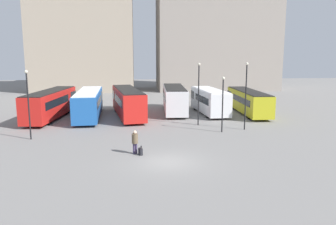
{
  "coord_description": "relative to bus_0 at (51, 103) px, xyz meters",
  "views": [
    {
      "loc": [
        -2.06,
        -21.27,
        7.12
      ],
      "look_at": [
        1.05,
        10.7,
        1.55
      ],
      "focal_mm": 35.0,
      "sensor_mm": 36.0,
      "label": 1
    }
  ],
  "objects": [
    {
      "name": "bus_3",
      "position": [
        14.61,
        2.59,
        0.03
      ],
      "size": [
        3.14,
        10.58,
        3.27
      ],
      "rotation": [
        0.0,
        0.0,
        1.52
      ],
      "color": "silver",
      "rests_on": "ground_plane"
    },
    {
      "name": "bus_2",
      "position": [
        8.76,
        0.44,
        0.03
      ],
      "size": [
        4.34,
        12.26,
        3.27
      ],
      "rotation": [
        0.0,
        0.0,
        1.73
      ],
      "color": "red",
      "rests_on": "ground_plane"
    },
    {
      "name": "bus_1",
      "position": [
        4.27,
        0.08,
        -0.04
      ],
      "size": [
        3.15,
        12.05,
        3.13
      ],
      "rotation": [
        0.0,
        0.0,
        1.62
      ],
      "color": "#1E56A3",
      "rests_on": "ground_plane"
    },
    {
      "name": "ground_plane",
      "position": [
        11.87,
        -17.17,
        -1.75
      ],
      "size": [
        160.0,
        160.0,
        0.0
      ],
      "primitive_type": "plane",
      "color": "slate"
    },
    {
      "name": "lamp_post_2",
      "position": [
        20.29,
        -8.0,
        2.03
      ],
      "size": [
        0.28,
        0.28,
        6.51
      ],
      "color": "black",
      "rests_on": "ground_plane"
    },
    {
      "name": "building_block_left",
      "position": [
        -0.79,
        31.51,
        14.16
      ],
      "size": [
        20.14,
        11.91,
        31.81
      ],
      "color": "tan",
      "rests_on": "ground_plane"
    },
    {
      "name": "bus_5",
      "position": [
        23.74,
        1.11,
        -0.19
      ],
      "size": [
        2.97,
        11.9,
        2.84
      ],
      "rotation": [
        0.0,
        0.0,
        1.53
      ],
      "color": "gold",
      "rests_on": "ground_plane"
    },
    {
      "name": "bus_0",
      "position": [
        0.0,
        0.0,
        0.0
      ],
      "size": [
        3.59,
        12.13,
        3.2
      ],
      "rotation": [
        0.0,
        0.0,
        1.47
      ],
      "color": "red",
      "rests_on": "ground_plane"
    },
    {
      "name": "lamp_post_3",
      "position": [
        17.81,
        -8.84,
        1.36
      ],
      "size": [
        0.28,
        0.28,
        5.23
      ],
      "color": "black",
      "rests_on": "ground_plane"
    },
    {
      "name": "lamp_post_1",
      "position": [
        16.16,
        -5.52,
        1.98
      ],
      "size": [
        0.28,
        0.28,
        6.43
      ],
      "color": "black",
      "rests_on": "ground_plane"
    },
    {
      "name": "suitcase",
      "position": [
        10.04,
        -15.39,
        -1.49
      ],
      "size": [
        0.33,
        0.47,
        0.73
      ],
      "rotation": [
        0.0,
        0.0,
        1.93
      ],
      "color": "black",
      "rests_on": "ground_plane"
    },
    {
      "name": "bus_4",
      "position": [
        18.86,
        1.31,
        -0.1
      ],
      "size": [
        3.16,
        9.49,
        3.04
      ],
      "rotation": [
        0.0,
        0.0,
        1.64
      ],
      "color": "silver",
      "rests_on": "ground_plane"
    },
    {
      "name": "lamp_post_0",
      "position": [
        0.66,
        -9.93,
        1.74
      ],
      "size": [
        0.28,
        0.28,
        5.96
      ],
      "color": "black",
      "rests_on": "ground_plane"
    },
    {
      "name": "traveler",
      "position": [
        9.64,
        -15.06,
        -0.7
      ],
      "size": [
        0.58,
        0.58,
        1.76
      ],
      "rotation": [
        0.0,
        0.0,
        1.93
      ],
      "color": "#382D4C",
      "rests_on": "ground_plane"
    }
  ]
}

